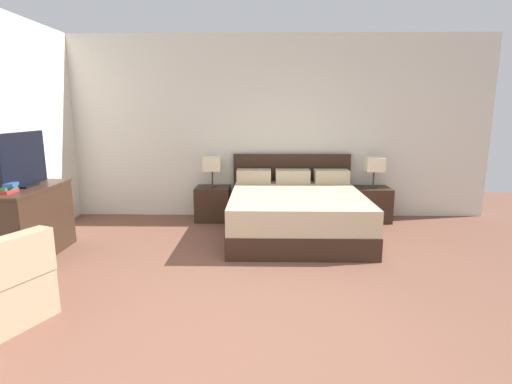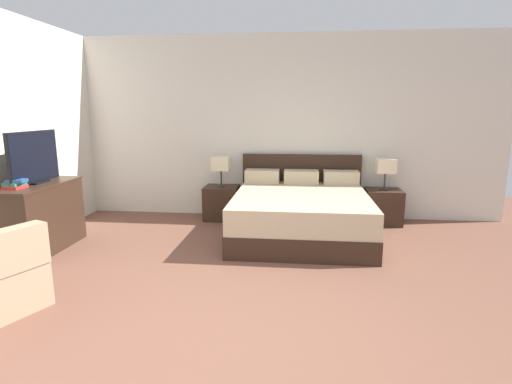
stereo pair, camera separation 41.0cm
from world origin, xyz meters
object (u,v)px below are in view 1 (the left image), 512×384
nightstand_left (213,203)px  nightstand_right (372,204)px  book_red_cover (5,191)px  bed (296,212)px  book_blue_cover (4,188)px  table_lamp_left (212,164)px  book_small_top (6,185)px  dresser (28,222)px  table_lamp_right (374,165)px  tv (23,160)px

nightstand_left → nightstand_right: 2.49m
nightstand_right → book_red_cover: book_red_cover is taller
nightstand_left → book_red_cover: size_ratio=2.72×
bed → book_blue_cover: 3.50m
nightstand_right → table_lamp_left: table_lamp_left is taller
book_blue_cover → bed: bearing=21.5°
nightstand_left → book_small_top: book_small_top is taller
dresser → book_red_cover: size_ratio=6.09×
table_lamp_right → book_red_cover: (-4.46, -1.99, -0.03)m
table_lamp_right → dresser: size_ratio=0.40×
dresser → book_red_cover: (-0.02, -0.32, 0.43)m
table_lamp_right → book_red_cover: 4.88m
bed → table_lamp_right: bearing=30.1°
table_lamp_left → book_small_top: 2.78m
table_lamp_right → book_red_cover: bearing=-156.0°
book_blue_cover → book_red_cover: bearing=0.0°
tv → book_red_cover: size_ratio=4.54×
dresser → tv: tv is taller
nightstand_left → book_blue_cover: 2.86m
nightstand_left → table_lamp_left: (-0.00, 0.00, 0.62)m
dresser → book_small_top: bearing=-88.3°
nightstand_left → book_red_cover: book_red_cover is taller
nightstand_right → table_lamp_right: table_lamp_right is taller
nightstand_left → nightstand_right: (2.49, 0.00, 0.00)m
nightstand_right → tv: tv is taller
table_lamp_right → dresser: bearing=-159.4°
nightstand_left → dresser: bearing=-139.4°
book_blue_cover → tv: bearing=86.7°
table_lamp_right → book_blue_cover: (-4.46, -1.99, 0.01)m
nightstand_left → tv: tv is taller
tv → book_red_cover: 0.45m
table_lamp_right → nightstand_right: bearing=-90.0°
dresser → table_lamp_left: bearing=40.6°
bed → nightstand_left: size_ratio=3.87×
nightstand_right → table_lamp_right: (0.00, 0.00, 0.62)m
bed → nightstand_left: bed is taller
book_red_cover → tv: bearing=86.9°
nightstand_left → nightstand_right: same height
table_lamp_left → book_blue_cover: table_lamp_left is taller
bed → book_red_cover: (-3.21, -1.26, 0.54)m
table_lamp_left → table_lamp_right: size_ratio=1.00×
dresser → book_small_top: 0.59m
nightstand_left → book_small_top: size_ratio=2.86×
dresser → tv: 0.71m
bed → table_lamp_left: bed is taller
nightstand_left → bed: bearing=-30.0°
dresser → book_blue_cover: (-0.02, -0.32, 0.46)m
nightstand_left → book_blue_cover: size_ratio=2.82×
table_lamp_left → dresser: bearing=-139.4°
nightstand_left → book_red_cover: (-1.97, -1.98, 0.59)m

